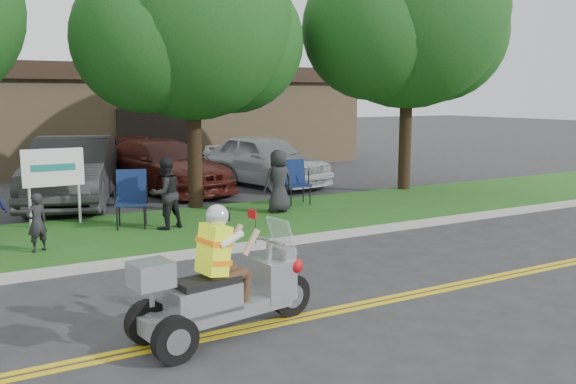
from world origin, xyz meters
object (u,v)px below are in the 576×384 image
parked_car_right (163,166)px  parked_car_far_right (264,160)px  parked_car_left (73,171)px  lawn_chair_a (131,195)px  spectator_adult_mid (165,193)px  trike_scooter (221,291)px  parked_car_mid (179,169)px  lawn_chair_b (295,179)px

parked_car_right → parked_car_far_right: parked_car_far_right is taller
parked_car_left → parked_car_right: (2.80, 1.12, -0.12)m
parked_car_right → parked_car_left: bearing=-173.1°
lawn_chair_a → spectator_adult_mid: size_ratio=0.81×
trike_scooter → spectator_adult_mid: size_ratio=1.65×
trike_scooter → parked_car_mid: bearing=63.7°
lawn_chair_a → parked_car_right: size_ratio=0.22×
spectator_adult_mid → parked_car_left: (-1.05, 4.43, 0.04)m
lawn_chair_a → parked_car_left: size_ratio=0.22×
spectator_adult_mid → parked_car_mid: size_ratio=0.32×
lawn_chair_a → spectator_adult_mid: 0.81m
parked_car_left → spectator_adult_mid: bearing=-58.4°
spectator_adult_mid → parked_car_right: size_ratio=0.28×
parked_car_far_right → parked_car_right: bearing=159.8°
spectator_adult_mid → parked_car_far_right: bearing=-151.3°
trike_scooter → lawn_chair_a: 6.28m
spectator_adult_mid → parked_car_mid: (2.22, 5.50, -0.21)m
lawn_chair_a → parked_car_mid: lawn_chair_a is taller
trike_scooter → parked_car_far_right: bearing=51.0°
parked_car_far_right → lawn_chair_b: bearing=-118.6°
parked_car_mid → parked_car_right: parked_car_right is taller
parked_car_left → parked_car_mid: 3.45m
trike_scooter → parked_car_right: trike_scooter is taller
spectator_adult_mid → parked_car_far_right: size_ratio=0.31×
parked_car_left → lawn_chair_b: bearing=-14.1°
parked_car_mid → parked_car_far_right: size_ratio=0.95×
trike_scooter → lawn_chair_a: (0.61, 6.24, 0.22)m
parked_car_mid → lawn_chair_a: bearing=-124.0°
parked_car_left → parked_car_mid: parked_car_left is taller
lawn_chair_b → parked_car_far_right: size_ratio=0.23×
parked_car_right → spectator_adult_mid: bearing=-122.4°
parked_car_right → parked_car_far_right: (3.20, -0.40, 0.05)m
trike_scooter → spectator_adult_mid: (1.16, 5.66, 0.29)m
trike_scooter → parked_car_right: (2.91, 11.21, 0.21)m
spectator_adult_mid → parked_car_far_right: parked_car_far_right is taller
lawn_chair_b → parked_car_left: parked_car_left is taller
trike_scooter → spectator_adult_mid: trike_scooter is taller
parked_car_left → parked_car_mid: bearing=36.4°
trike_scooter → lawn_chair_a: size_ratio=2.05×
lawn_chair_a → spectator_adult_mid: spectator_adult_mid is taller
parked_car_far_right → trike_scooter: bearing=-132.5°
trike_scooter → parked_car_right: 11.58m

